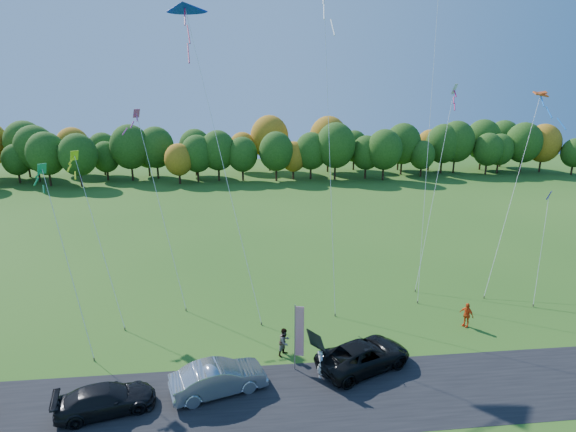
{
  "coord_description": "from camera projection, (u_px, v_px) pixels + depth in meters",
  "views": [
    {
      "loc": [
        -3.09,
        -23.7,
        15.43
      ],
      "look_at": [
        0.0,
        6.0,
        7.0
      ],
      "focal_mm": 28.0,
      "sensor_mm": 36.0,
      "label": 1
    }
  ],
  "objects": [
    {
      "name": "kite_parafoil_orange",
      "position": [
        433.0,
        78.0,
        34.9
      ],
      "size": [
        6.41,
        12.19,
        33.07
      ],
      "color": "#4C3F33",
      "rests_on": "ground"
    },
    {
      "name": "kite_parafoil_rainbow",
      "position": [
        515.0,
        188.0,
        36.7
      ],
      "size": [
        9.34,
        8.81,
        15.59
      ],
      "color": "#4C3F33",
      "rests_on": "ground"
    },
    {
      "name": "person_tailgate_b",
      "position": [
        285.0,
        342.0,
        26.88
      ],
      "size": [
        1.06,
        1.07,
        1.74
      ],
      "primitive_type": "imported",
      "rotation": [
        0.0,
        0.0,
        0.82
      ],
      "color": "gray",
      "rests_on": "ground"
    },
    {
      "name": "silver_sedan",
      "position": [
        218.0,
        378.0,
        23.57
      ],
      "size": [
        5.3,
        3.13,
        1.65
      ],
      "primitive_type": "imported",
      "rotation": [
        0.0,
        0.0,
        1.87
      ],
      "color": "#A0A1A5",
      "rests_on": "ground"
    },
    {
      "name": "kite_diamond_pink",
      "position": [
        161.0,
        209.0,
        33.08
      ],
      "size": [
        4.06,
        6.18,
        14.36
      ],
      "color": "#4C3F33",
      "rests_on": "ground"
    },
    {
      "name": "feather_flag",
      "position": [
        298.0,
        331.0,
        25.0
      ],
      "size": [
        0.52,
        0.18,
        4.06
      ],
      "color": "#999999",
      "rests_on": "ground"
    },
    {
      "name": "kite_diamond_white",
      "position": [
        436.0,
        186.0,
        36.64
      ],
      "size": [
        5.39,
        7.03,
        16.34
      ],
      "color": "#4C3F33",
      "rests_on": "ground"
    },
    {
      "name": "person_tailgate_a",
      "position": [
        321.0,
        364.0,
        24.84
      ],
      "size": [
        0.57,
        0.69,
        1.61
      ],
      "primitive_type": "imported",
      "rotation": [
        0.0,
        0.0,
        1.2
      ],
      "color": "silver",
      "rests_on": "ground"
    },
    {
      "name": "kite_delta_red",
      "position": [
        328.0,
        103.0,
        32.69
      ],
      "size": [
        2.56,
        9.49,
        24.12
      ],
      "color": "#4C3F33",
      "rests_on": "ground"
    },
    {
      "name": "tree_line",
      "position": [
        260.0,
        179.0,
        79.83
      ],
      "size": [
        116.0,
        12.0,
        10.0
      ],
      "primitive_type": null,
      "color": "#1E4711",
      "rests_on": "ground"
    },
    {
      "name": "ground",
      "position": [
        298.0,
        354.0,
        27.19
      ],
      "size": [
        160.0,
        160.0,
        0.0
      ],
      "primitive_type": "plane",
      "color": "#275516"
    },
    {
      "name": "kite_delta_blue",
      "position": [
        221.0,
        155.0,
        31.64
      ],
      "size": [
        6.45,
        10.12,
        22.97
      ],
      "color": "#4C3F33",
      "rests_on": "ground"
    },
    {
      "name": "asphalt_strip",
      "position": [
        308.0,
        397.0,
        23.36
      ],
      "size": [
        90.0,
        6.0,
        0.01
      ],
      "primitive_type": "cube",
      "color": "black",
      "rests_on": "ground"
    },
    {
      "name": "kite_diamond_green",
      "position": [
        67.0,
        262.0,
        26.61
      ],
      "size": [
        3.48,
        4.28,
        11.52
      ],
      "color": "#4C3F33",
      "rests_on": "ground"
    },
    {
      "name": "dark_truck_a",
      "position": [
        106.0,
        399.0,
        22.16
      ],
      "size": [
        5.06,
        3.02,
        1.37
      ],
      "primitive_type": "imported",
      "rotation": [
        0.0,
        0.0,
        1.82
      ],
      "color": "black",
      "rests_on": "ground"
    },
    {
      "name": "black_suv",
      "position": [
        364.0,
        355.0,
        25.67
      ],
      "size": [
        6.18,
        4.58,
        1.56
      ],
      "primitive_type": "imported",
      "rotation": [
        0.0,
        0.0,
        1.97
      ],
      "color": "black",
      "rests_on": "ground"
    },
    {
      "name": "kite_diamond_blue_low",
      "position": [
        541.0,
        249.0,
        33.53
      ],
      "size": [
        2.63,
        3.52,
        8.35
      ],
      "color": "#4C3F33",
      "rests_on": "ground"
    },
    {
      "name": "person_east",
      "position": [
        466.0,
        315.0,
        30.13
      ],
      "size": [
        0.87,
        1.07,
        1.7
      ],
      "primitive_type": "imported",
      "rotation": [
        0.0,
        0.0,
        -1.04
      ],
      "color": "#F24F16",
      "rests_on": "ground"
    },
    {
      "name": "kite_diamond_yellow",
      "position": [
        98.0,
        238.0,
        31.01
      ],
      "size": [
        4.54,
        6.57,
        11.58
      ],
      "color": "#4C3F33",
      "rests_on": "ground"
    }
  ]
}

